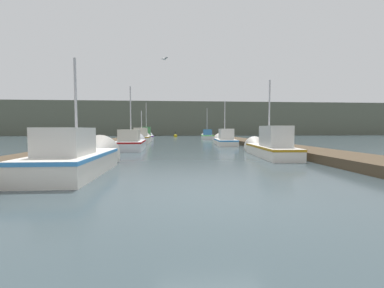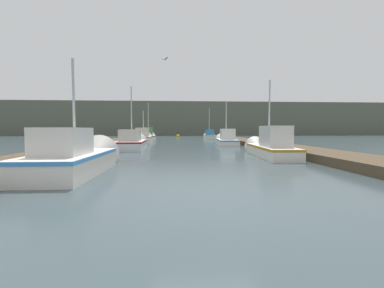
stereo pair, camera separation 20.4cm
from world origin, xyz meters
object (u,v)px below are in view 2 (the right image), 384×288
at_px(channel_buoy, 178,136).
at_px(mooring_piling_1, 142,135).
at_px(fishing_boat_1, 269,146).
at_px(fishing_boat_3, 225,140).
at_px(mooring_piling_2, 213,134).
at_px(mooring_piling_3, 213,134).
at_px(seagull_lead, 165,59).
at_px(fishing_boat_0, 78,157).
at_px(fishing_boat_4, 144,138).
at_px(fishing_boat_2, 133,143).
at_px(mooring_piling_0, 125,138).
at_px(fishing_boat_5, 149,136).
at_px(fishing_boat_6, 209,136).

bearing_deg(channel_buoy, mooring_piling_1, -121.52).
bearing_deg(fishing_boat_1, fishing_boat_3, 95.63).
relative_size(mooring_piling_2, mooring_piling_3, 0.96).
distance_m(mooring_piling_3, seagull_lead, 23.17).
relative_size(channel_buoy, seagull_lead, 2.21).
distance_m(fishing_boat_0, fishing_boat_4, 18.13).
bearing_deg(fishing_boat_2, mooring_piling_1, 93.76).
bearing_deg(fishing_boat_3, fishing_boat_4, 157.93).
relative_size(fishing_boat_2, fishing_boat_3, 0.84).
bearing_deg(fishing_boat_2, fishing_boat_1, -34.81).
xyz_separation_m(fishing_boat_0, fishing_boat_2, (0.25, 9.45, -0.04)).
bearing_deg(fishing_boat_1, mooring_piling_0, 139.42).
bearing_deg(channel_buoy, fishing_boat_0, -96.06).
xyz_separation_m(fishing_boat_5, channel_buoy, (3.71, 12.07, -0.32)).
bearing_deg(seagull_lead, fishing_boat_5, 151.73).
bearing_deg(fishing_boat_6, channel_buoy, 120.25).
relative_size(fishing_boat_5, mooring_piling_2, 4.32).
xyz_separation_m(fishing_boat_3, mooring_piling_1, (-9.07, 12.45, 0.09)).
bearing_deg(mooring_piling_1, fishing_boat_6, -1.52).
relative_size(fishing_boat_4, fishing_boat_6, 1.09).
bearing_deg(fishing_boat_4, fishing_boat_1, -61.32).
xyz_separation_m(fishing_boat_6, mooring_piling_3, (0.89, 2.58, 0.18)).
bearing_deg(seagull_lead, mooring_piling_1, 153.63).
height_order(fishing_boat_1, fishing_boat_4, fishing_boat_1).
xyz_separation_m(fishing_boat_0, seagull_lead, (2.60, 7.27, 5.15)).
bearing_deg(fishing_boat_4, channel_buoy, 75.79).
distance_m(fishing_boat_6, mooring_piling_2, 3.73).
height_order(fishing_boat_0, mooring_piling_1, fishing_boat_0).
relative_size(fishing_boat_1, mooring_piling_3, 4.88).
height_order(fishing_boat_0, mooring_piling_3, fishing_boat_0).
height_order(fishing_boat_6, seagull_lead, seagull_lead).
bearing_deg(fishing_boat_5, fishing_boat_3, -50.33).
xyz_separation_m(fishing_boat_3, seagull_lead, (-5.15, -6.97, 5.22)).
bearing_deg(mooring_piling_0, fishing_boat_4, 78.71).
distance_m(mooring_piling_2, mooring_piling_3, 1.00).
xyz_separation_m(fishing_boat_0, fishing_boat_6, (7.90, 26.45, -0.04)).
bearing_deg(mooring_piling_3, fishing_boat_4, -128.96).
bearing_deg(fishing_boat_5, mooring_piling_1, 106.24).
height_order(fishing_boat_3, mooring_piling_1, fishing_boat_3).
bearing_deg(mooring_piling_2, fishing_boat_4, -127.17).
bearing_deg(mooring_piling_1, fishing_boat_0, -87.17).
relative_size(fishing_boat_6, channel_buoy, 4.47).
bearing_deg(fishing_boat_6, fishing_boat_4, -129.83).
bearing_deg(seagull_lead, fishing_boat_0, -57.42).
bearing_deg(fishing_boat_6, seagull_lead, -101.65).
xyz_separation_m(fishing_boat_2, fishing_boat_4, (-0.29, 8.68, 0.05)).
distance_m(fishing_boat_5, seagull_lead, 16.57).
bearing_deg(seagull_lead, mooring_piling_2, 126.56).
bearing_deg(fishing_boat_0, fishing_boat_1, 28.91).
height_order(fishing_boat_5, channel_buoy, fishing_boat_5).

